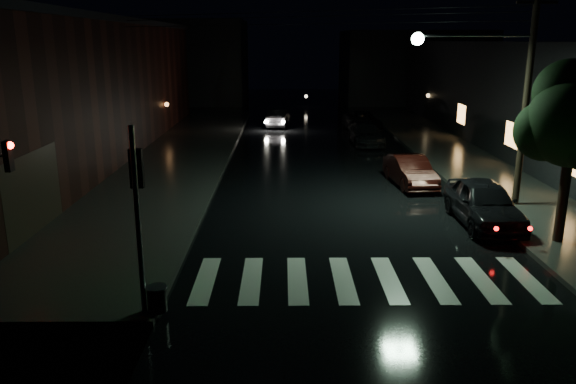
{
  "coord_description": "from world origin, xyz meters",
  "views": [
    {
      "loc": [
        0.84,
        -13.04,
        6.04
      ],
      "look_at": [
        0.98,
        3.38,
        1.6
      ],
      "focal_mm": 35.0,
      "sensor_mm": 36.0,
      "label": 1
    }
  ],
  "objects_px": {
    "parked_car_b": "(410,171)",
    "oncoming_car": "(278,118)",
    "parked_car_c": "(365,134)",
    "parked_car_d": "(362,121)",
    "parked_car_a": "(484,203)"
  },
  "relations": [
    {
      "from": "parked_car_a",
      "to": "oncoming_car",
      "type": "relative_size",
      "value": 1.16
    },
    {
      "from": "parked_car_a",
      "to": "oncoming_car",
      "type": "height_order",
      "value": "parked_car_a"
    },
    {
      "from": "parked_car_c",
      "to": "parked_car_a",
      "type": "bearing_deg",
      "value": -86.07
    },
    {
      "from": "parked_car_c",
      "to": "parked_car_d",
      "type": "bearing_deg",
      "value": 81.74
    },
    {
      "from": "parked_car_c",
      "to": "parked_car_d",
      "type": "xyz_separation_m",
      "value": [
        0.5,
        5.23,
        0.03
      ]
    },
    {
      "from": "parked_car_a",
      "to": "parked_car_b",
      "type": "xyz_separation_m",
      "value": [
        -1.32,
        5.27,
        -0.12
      ]
    },
    {
      "from": "parked_car_a",
      "to": "parked_car_c",
      "type": "xyz_separation_m",
      "value": [
        -1.8,
        15.36,
        -0.12
      ]
    },
    {
      "from": "parked_car_d",
      "to": "parked_car_a",
      "type": "bearing_deg",
      "value": -88.58
    },
    {
      "from": "parked_car_d",
      "to": "oncoming_car",
      "type": "distance_m",
      "value": 6.11
    },
    {
      "from": "parked_car_c",
      "to": "parked_car_d",
      "type": "relative_size",
      "value": 0.92
    },
    {
      "from": "parked_car_a",
      "to": "parked_car_d",
      "type": "bearing_deg",
      "value": 93.83
    },
    {
      "from": "parked_car_b",
      "to": "parked_car_a",
      "type": "bearing_deg",
      "value": -81.59
    },
    {
      "from": "parked_car_b",
      "to": "oncoming_car",
      "type": "height_order",
      "value": "parked_car_b"
    },
    {
      "from": "parked_car_d",
      "to": "oncoming_car",
      "type": "bearing_deg",
      "value": 159.53
    },
    {
      "from": "parked_car_c",
      "to": "oncoming_car",
      "type": "distance_m",
      "value": 8.9
    }
  ]
}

